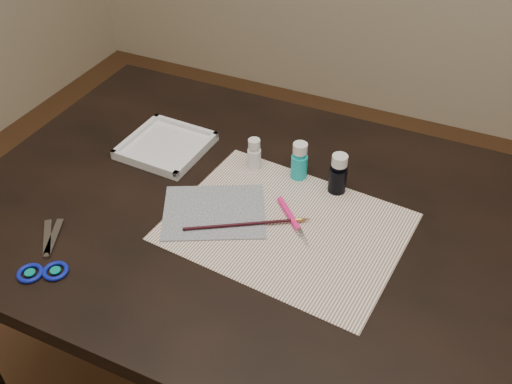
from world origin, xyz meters
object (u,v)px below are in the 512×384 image
at_px(paper, 286,227).
at_px(scissors, 44,250).
at_px(paint_bottle_white, 254,154).
at_px(paint_bottle_navy, 338,174).
at_px(canvas, 214,212).
at_px(palette_tray, 166,145).
at_px(paint_bottle_cyan, 299,161).

distance_m(paper, scissors, 0.50).
distance_m(paint_bottle_white, paint_bottle_navy, 0.21).
xyz_separation_m(canvas, palette_tray, (-0.22, 0.16, 0.01)).
height_order(paint_bottle_cyan, scissors, paint_bottle_cyan).
height_order(paper, canvas, canvas).
relative_size(paper, canvas, 2.18).
xyz_separation_m(paint_bottle_white, scissors, (-0.27, -0.43, -0.03)).
bearing_deg(canvas, scissors, -136.10).
xyz_separation_m(scissors, palette_tray, (0.04, 0.41, 0.01)).
bearing_deg(paint_bottle_cyan, paper, -76.99).
bearing_deg(paint_bottle_white, canvas, -93.00).
relative_size(canvas, scissors, 1.12).
bearing_deg(paint_bottle_cyan, canvas, -121.66).
bearing_deg(scissors, paper, -95.53).
bearing_deg(canvas, paint_bottle_navy, 40.18).
distance_m(paint_bottle_white, scissors, 0.51).
bearing_deg(paper, scissors, -146.85).
distance_m(scissors, palette_tray, 0.41).
bearing_deg(paint_bottle_navy, scissors, -137.75).
xyz_separation_m(canvas, paint_bottle_white, (0.01, 0.19, 0.04)).
xyz_separation_m(paint_bottle_navy, scissors, (-0.47, -0.43, -0.04)).
distance_m(canvas, paint_bottle_white, 0.19).
xyz_separation_m(paint_bottle_white, paint_bottle_navy, (0.21, -0.00, 0.01)).
bearing_deg(paper, palette_tray, 160.40).
height_order(paint_bottle_white, paint_bottle_navy, paint_bottle_navy).
relative_size(paper, paint_bottle_navy, 4.88).
xyz_separation_m(paint_bottle_cyan, scissors, (-0.38, -0.44, -0.04)).
bearing_deg(palette_tray, scissors, -95.12).
relative_size(paper, scissors, 2.43).
height_order(paint_bottle_navy, palette_tray, paint_bottle_navy).
distance_m(paint_bottle_navy, scissors, 0.64).
relative_size(paper, paint_bottle_cyan, 5.12).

